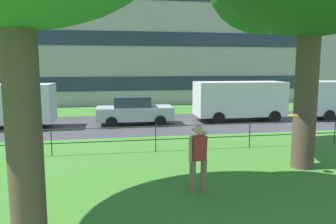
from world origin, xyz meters
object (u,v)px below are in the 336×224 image
Objects in this scene: car_silver_far_right at (134,111)px; panel_van_left at (240,99)px; person_thrower at (198,156)px; apartment_building_background at (120,22)px; frisbee at (293,115)px; panel_van_far_left at (1,104)px.

panel_van_left reaches higher than car_silver_far_right.
panel_van_left is (5.18, 10.13, 0.35)m from person_thrower.
apartment_building_background is (-6.12, 14.51, 5.88)m from panel_van_left.
apartment_building_background is at bearing 99.57° from frisbee.
panel_van_left is at bearing 2.54° from car_silver_far_right.
frisbee is 13.76m from panel_van_far_left.
frisbee is at bearing -80.43° from apartment_building_background.
apartment_building_background reaches higher than frisbee.
person_thrower is 12.33m from panel_van_far_left.
panel_van_left reaches higher than frisbee.
person_thrower is 0.34× the size of panel_van_far_left.
apartment_building_background reaches higher than car_silver_far_right.
panel_van_left is at bearing -67.15° from apartment_building_background.
panel_van_far_left is 12.59m from panel_van_left.
person_thrower is at bearing -87.82° from apartment_building_background.
person_thrower is 9.90m from car_silver_far_right.
apartment_building_background is at bearing 90.37° from car_silver_far_right.
apartment_building_background is at bearing 92.18° from person_thrower.
panel_van_far_left is (-7.41, 9.85, 0.35)m from person_thrower.
apartment_building_background is (-0.09, 14.78, 6.37)m from car_silver_far_right.
apartment_building_background is at bearing 66.38° from panel_van_far_left.
panel_van_far_left reaches higher than car_silver_far_right.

